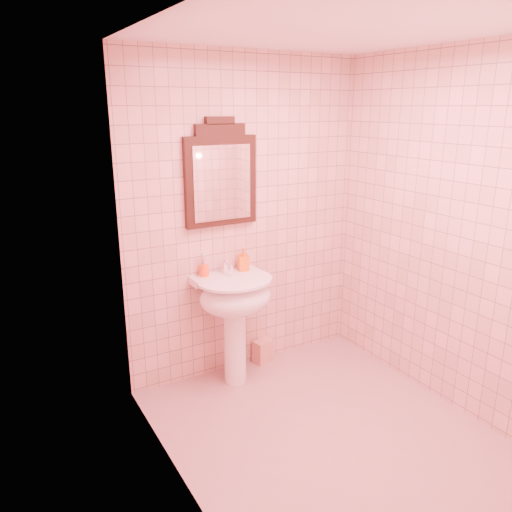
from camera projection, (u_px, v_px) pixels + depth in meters
floor at (325, 431)px, 3.36m from camera, size 2.20×2.20×0.00m
back_wall at (246, 219)px, 3.91m from camera, size 2.00×0.02×2.50m
pedestal_sink at (235, 304)px, 3.79m from camera, size 0.58×0.58×0.86m
faucet at (226, 267)px, 3.82m from camera, size 0.04×0.16×0.11m
mirror at (221, 176)px, 3.68m from camera, size 0.57×0.06×0.80m
toothbrush_cup at (204, 270)px, 3.77m from camera, size 0.07×0.07×0.17m
soap_dispenser at (243, 259)px, 3.90m from camera, size 0.10×0.10×0.18m
towel at (263, 351)px, 4.25m from camera, size 0.18×0.14×0.20m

